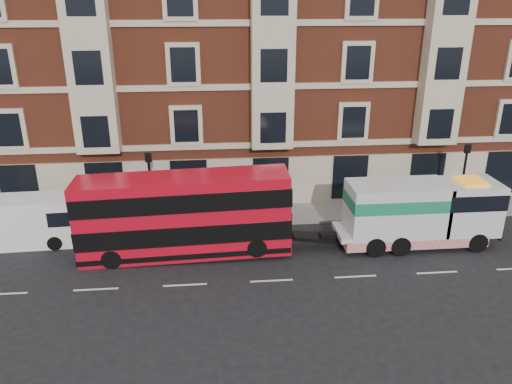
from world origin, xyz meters
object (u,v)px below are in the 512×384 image
Objects in this scene: double_decker_bus at (184,214)px; pedestrian at (142,213)px; box_van at (25,221)px; tow_truck at (417,212)px.

double_decker_bus reaches higher than pedestrian.
double_decker_bus is 6.19× the size of pedestrian.
double_decker_bus is at bearing -15.91° from box_van.
pedestrian is (5.94, 1.15, -0.28)m from box_van.
box_van is 2.99× the size of pedestrian.
tow_truck is 4.96× the size of pedestrian.
pedestrian is at bearing 8.61° from box_van.
box_van is 6.05m from pedestrian.
double_decker_bus is 1.25× the size of tow_truck.
double_decker_bus is at bearing -8.26° from pedestrian.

